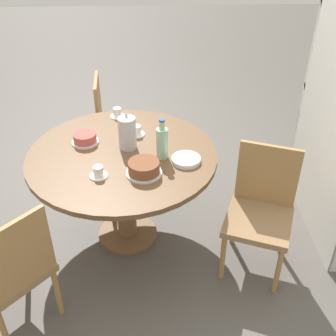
{
  "coord_description": "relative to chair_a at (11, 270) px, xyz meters",
  "views": [
    {
      "loc": [
        2.38,
        0.22,
        2.26
      ],
      "look_at": [
        0.0,
        0.31,
        0.61
      ],
      "focal_mm": 45.0,
      "sensor_mm": 36.0,
      "label": 1
    }
  ],
  "objects": [
    {
      "name": "ground_plane",
      "position": [
        -0.74,
        0.6,
        -0.46
      ],
      "size": [
        14.0,
        14.0,
        0.0
      ],
      "primitive_type": "plane",
      "color": "#56514C"
    },
    {
      "name": "dining_table",
      "position": [
        -0.74,
        0.6,
        0.15
      ],
      "size": [
        1.28,
        1.28,
        0.74
      ],
      "color": "brown",
      "rests_on": "ground_plane"
    },
    {
      "name": "chair_a",
      "position": [
        0.0,
        0.0,
        0.0
      ],
      "size": [
        0.59,
        0.59,
        0.88
      ],
      "rotation": [
        0.0,
        0.0,
        5.54
      ],
      "color": "#A87A47",
      "rests_on": "ground_plane"
    },
    {
      "name": "chair_b",
      "position": [
        -0.46,
        1.51,
        0.0
      ],
      "size": [
        0.54,
        0.54,
        0.88
      ],
      "rotation": [
        0.0,
        0.0,
        7.48
      ],
      "color": "#A87A47",
      "rests_on": "ground_plane"
    },
    {
      "name": "chair_c",
      "position": [
        -1.69,
        0.47,
        0.0
      ],
      "size": [
        0.45,
        0.45,
        0.88
      ],
      "rotation": [
        0.0,
        0.0,
        9.49
      ],
      "color": "#A87A47",
      "rests_on": "ground_plane"
    },
    {
      "name": "coffee_pot",
      "position": [
        -0.81,
        0.63,
        0.4
      ],
      "size": [
        0.12,
        0.12,
        0.26
      ],
      "color": "silver",
      "rests_on": "dining_table"
    },
    {
      "name": "water_bottle",
      "position": [
        -0.69,
        0.86,
        0.39
      ],
      "size": [
        0.08,
        0.08,
        0.28
      ],
      "color": "#99C6A3",
      "rests_on": "dining_table"
    },
    {
      "name": "cake_main",
      "position": [
        -0.5,
        0.75,
        0.32
      ],
      "size": [
        0.23,
        0.23,
        0.09
      ],
      "color": "silver",
      "rests_on": "dining_table"
    },
    {
      "name": "cake_second",
      "position": [
        -0.89,
        0.34,
        0.31
      ],
      "size": [
        0.19,
        0.19,
        0.07
      ],
      "color": "silver",
      "rests_on": "dining_table"
    },
    {
      "name": "cup_a",
      "position": [
        -0.48,
        0.47,
        0.31
      ],
      "size": [
        0.11,
        0.11,
        0.07
      ],
      "color": "white",
      "rests_on": "dining_table"
    },
    {
      "name": "cup_b",
      "position": [
        -0.98,
        0.69,
        0.31
      ],
      "size": [
        0.11,
        0.11,
        0.07
      ],
      "color": "white",
      "rests_on": "dining_table"
    },
    {
      "name": "cup_c",
      "position": [
        -1.27,
        0.54,
        0.31
      ],
      "size": [
        0.11,
        0.11,
        0.07
      ],
      "color": "white",
      "rests_on": "dining_table"
    },
    {
      "name": "plate_stack",
      "position": [
        -0.62,
        1.02,
        0.29
      ],
      "size": [
        0.19,
        0.19,
        0.03
      ],
      "color": "white",
      "rests_on": "dining_table"
    }
  ]
}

